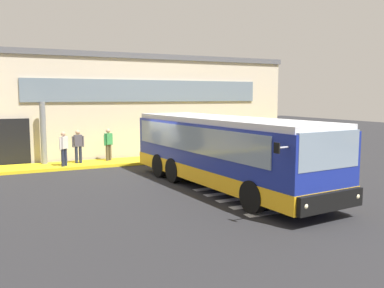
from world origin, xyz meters
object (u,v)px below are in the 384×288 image
object	(u,v)px
entry_support_column	(43,133)
passenger_near_column	(64,147)
passenger_by_doorway	(78,145)
bus_main_foreground	(224,153)
passenger_at_curb_edge	(108,143)

from	to	relation	value
entry_support_column	passenger_near_column	xyz separation A→B (m)	(0.80, -1.16, -0.61)
passenger_by_doorway	bus_main_foreground	bearing A→B (deg)	-60.21
passenger_near_column	entry_support_column	bearing A→B (deg)	124.56
bus_main_foreground	passenger_by_doorway	bearing A→B (deg)	119.79
passenger_near_column	passenger_by_doorway	size ratio (longest dim) A/B	1.00
entry_support_column	passenger_at_curb_edge	size ratio (longest dim) A/B	1.84
bus_main_foreground	passenger_by_doorway	world-z (taller)	bus_main_foreground
passenger_near_column	passenger_by_doorway	world-z (taller)	same
passenger_near_column	passenger_by_doorway	distance (m)	0.99
bus_main_foreground	passenger_by_doorway	xyz separation A→B (m)	(-4.22, 7.37, -0.25)
entry_support_column	passenger_by_doorway	bearing A→B (deg)	-18.81
entry_support_column	passenger_by_doorway	xyz separation A→B (m)	(1.57, -0.54, -0.61)
passenger_at_curb_edge	entry_support_column	bearing A→B (deg)	173.65
bus_main_foreground	passenger_at_curb_edge	xyz separation A→B (m)	(-2.64, 7.55, -0.25)
passenger_near_column	bus_main_foreground	bearing A→B (deg)	-53.49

